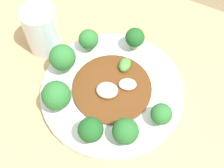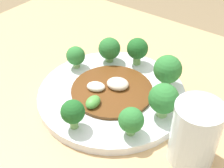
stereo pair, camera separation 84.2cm
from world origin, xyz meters
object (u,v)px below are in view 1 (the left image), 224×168
plate (112,91)px  stirfry_center (113,86)px  broccoli_south (91,130)px  broccoli_west (63,58)px  broccoli_southwest (56,96)px  broccoli_northwest (89,40)px  broccoli_north (135,38)px  broccoli_east (162,113)px  broccoli_southeast (125,131)px  drinking_glass (42,30)px

plate → stirfry_center: bearing=68.8°
broccoli_south → broccoli_west: size_ratio=0.93×
broccoli_southwest → stirfry_center: bearing=47.5°
plate → broccoli_south: (0.02, -0.12, 0.05)m
broccoli_northwest → stirfry_center: size_ratio=0.33×
broccoli_southwest → broccoli_northwest: bearing=96.0°
broccoli_southwest → stirfry_center: broccoli_southwest is taller
plate → broccoli_south: size_ratio=4.71×
broccoli_north → stirfry_center: (0.01, -0.12, -0.03)m
broccoli_northwest → broccoli_west: size_ratio=0.80×
broccoli_east → broccoli_west: broccoli_west is taller
broccoli_southeast → broccoli_west: broccoli_west is taller
plate → broccoli_west: bearing=-179.7°
broccoli_west → drinking_glass: (-0.08, 0.05, 0.00)m
broccoli_south → plate: bearing=97.4°
broccoli_southwest → broccoli_east: broccoli_southwest is taller
broccoli_southeast → stirfry_center: (-0.07, 0.09, -0.03)m
broccoli_northwest → broccoli_southwest: bearing=-84.0°
broccoli_west → broccoli_southeast: bearing=-24.6°
stirfry_center → drinking_glass: bearing=168.4°
plate → broccoli_north: size_ratio=5.20×
broccoli_east → broccoli_north: broccoli_north is taller
broccoli_north → stirfry_center: bearing=-87.2°
broccoli_west → stirfry_center: (0.12, 0.00, -0.03)m
broccoli_south → broccoli_southeast: 0.06m
broccoli_northwest → stirfry_center: bearing=-35.8°
broccoli_southeast → broccoli_north: bearing=110.3°
broccoli_southwest → broccoli_north: bearing=70.1°
plate → broccoli_southeast: size_ratio=5.16×
stirfry_center → plate: bearing=-111.2°
plate → broccoli_northwest: size_ratio=5.52×
stirfry_center → broccoli_east: bearing=-11.5°
plate → broccoli_southwest: 0.13m
stirfry_center → drinking_glass: (-0.20, 0.04, 0.03)m
broccoli_southwest → broccoli_north: (0.07, 0.21, -0.01)m
broccoli_south → drinking_glass: 0.27m
broccoli_west → broccoli_north: broccoli_west is taller
broccoli_east → broccoli_southeast: 0.08m
stirfry_center → broccoli_northwest: bearing=144.2°
broccoli_northwest → broccoli_southeast: broccoli_southeast is taller
broccoli_north → drinking_glass: (-0.19, -0.08, 0.00)m
broccoli_east → broccoli_west: 0.24m
broccoli_north → stirfry_center: size_ratio=0.35×
broccoli_southeast → stirfry_center: bearing=128.1°
broccoli_northwest → broccoli_east: size_ratio=1.07×
broccoli_south → broccoli_east: size_ratio=1.25×
plate → broccoli_north: bearing=92.1°
broccoli_east → broccoli_northwest: bearing=156.3°
broccoli_east → stirfry_center: size_ratio=0.31×
broccoli_east → broccoli_southeast: bearing=-124.3°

